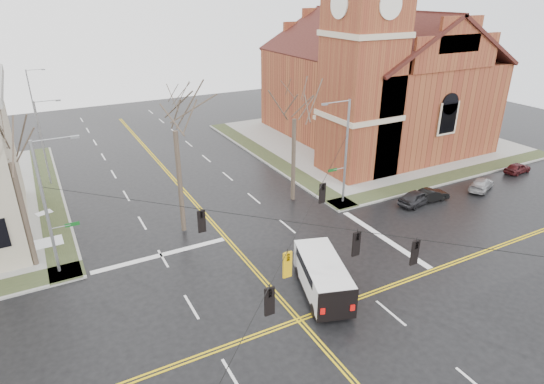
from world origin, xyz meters
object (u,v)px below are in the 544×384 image
signal_pole_ne (345,149)px  signal_pole_nw (48,205)px  tree_nw_near (175,124)px  tree_ne (294,113)px  church (371,71)px  parked_car_b (431,195)px  streetlight_north_b (33,98)px  streetlight_north_a (44,140)px  cargo_van (321,273)px  parked_car_a (417,197)px  parked_car_c (481,184)px  tree_nw_far (9,155)px  parked_car_d (518,168)px

signal_pole_ne → signal_pole_nw: (-22.64, 0.00, 0.00)m
tree_nw_near → tree_ne: tree_nw_near is taller
church → parked_car_b: 19.43m
parked_car_b → streetlight_north_b: bearing=41.4°
church → streetlight_north_a: (-35.42, 3.22, -3.97)m
cargo_van → parked_car_b: 17.27m
parked_car_a → parked_car_c: size_ratio=1.00×
church → tree_nw_near: church is taller
tree_nw_far → tree_ne: size_ratio=1.01×
streetlight_north_a → tree_ne: (18.52, -14.01, 3.40)m
signal_pole_ne → parked_car_d: size_ratio=2.80×
tree_nw_far → church: bearing=17.1°
signal_pole_ne → streetlight_north_b: size_ratio=1.12×
parked_car_c → tree_nw_far: 38.55m
parked_car_c → parked_car_d: parked_car_c is taller
parked_car_a → parked_car_b: parked_car_a is taller
signal_pole_nw → signal_pole_ne: bearing=0.0°
streetlight_north_b → cargo_van: streetlight_north_b is taller
tree_nw_near → streetlight_north_b: bearing=103.2°
signal_pole_nw → tree_nw_far: bearing=131.6°
church → signal_pole_ne: bearing=-135.3°
signal_pole_nw → tree_ne: bearing=7.4°
signal_pole_ne → tree_nw_far: 24.38m
church → parked_car_a: church is taller
church → tree_nw_far: bearing=-162.9°
signal_pole_ne → parked_car_a: bearing=-30.2°
church → tree_nw_far: size_ratio=2.52×
signal_pole_nw → parked_car_b: signal_pole_nw is taller
signal_pole_nw → tree_ne: (19.18, 2.49, 2.92)m
cargo_van → parked_car_d: size_ratio=1.96×
parked_car_b → cargo_van: bearing=117.2°
cargo_van → tree_ne: size_ratio=0.58×
church → tree_nw_far: (-37.58, -11.59, -0.52)m
parked_car_b → tree_ne: size_ratio=0.31×
signal_pole_nw → parked_car_a: bearing=-6.6°
parked_car_c → signal_pole_ne: bearing=50.1°
church → parked_car_d: church is taller
church → streetlight_north_b: (-35.42, 23.22, -3.97)m
signal_pole_nw → streetlight_north_a: signal_pole_nw is taller
cargo_van → parked_car_b: bearing=39.8°
signal_pole_ne → tree_ne: bearing=144.3°
parked_car_b → tree_nw_near: tree_nw_near is taller
parked_car_b → tree_nw_near: bearing=82.1°
streetlight_north_b → tree_ne: bearing=-61.4°
tree_nw_near → parked_car_b: bearing=-13.1°
parked_car_c → streetlight_north_a: bearing=36.1°
church → parked_car_d: (6.68, -15.94, -7.89)m
signal_pole_ne → parked_car_b: size_ratio=2.68×
tree_nw_far → cargo_van: bearing=-36.8°
streetlight_north_a → parked_car_a: streetlight_north_a is taller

